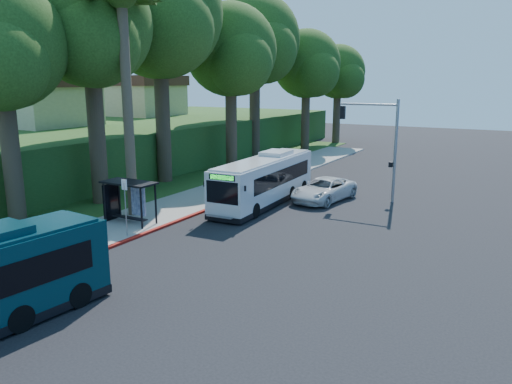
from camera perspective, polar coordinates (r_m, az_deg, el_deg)
The scene contains 18 objects.
ground at distance 28.22m, azimuth 0.65°, elevation -4.22°, with size 140.00×140.00×0.00m, color black.
sidewalk at distance 32.21m, azimuth -10.83°, elevation -2.21°, with size 4.50×70.00×0.12m, color gray.
red_curb at distance 27.85m, azimuth -12.48°, elevation -4.62°, with size 0.25×30.00×0.13m, color maroon.
grass_verge at distance 39.54m, azimuth -12.52°, elevation 0.41°, with size 8.00×70.00×0.06m, color #234719.
bus_shelter at distance 29.72m, azimuth -14.44°, elevation -0.16°, with size 3.20×1.51×2.55m.
stop_sign_pole at distance 26.90m, azimuth -14.73°, elevation -0.89°, with size 0.35×0.06×3.17m.
traffic_signal_pole at distance 35.13m, azimuth 14.10°, elevation 6.10°, with size 4.10×0.30×7.00m.
palm_tree at distance 30.95m, azimuth -15.08°, elevation 20.01°, with size 4.20×4.20×14.40m.
hillside_backdrop at distance 55.48m, azimuth -16.02°, elevation 6.18°, with size 24.00×60.00×8.80m.
tree_0 at distance 34.83m, azimuth -18.38°, elevation 16.98°, with size 8.40×8.00×15.70m.
tree_1 at distance 41.45m, azimuth -10.92°, elevation 18.70°, with size 10.50×10.00×18.26m.
tree_2 at distance 46.88m, azimuth -2.83°, elevation 15.40°, with size 8.82×8.40×15.12m.
tree_3 at distance 54.85m, azimuth -0.05°, elevation 16.57°, with size 10.08×9.60×17.28m.
tree_4 at distance 60.80m, azimuth 5.87°, elevation 13.99°, with size 8.40×8.00×14.14m.
tree_5 at distance 67.85m, azimuth 9.42°, elevation 13.09°, with size 7.35×7.00×12.86m.
tree_6 at distance 31.37m, azimuth -27.15°, elevation 14.08°, with size 7.56×7.20×13.74m.
white_bus at distance 33.73m, azimuth 1.07°, elevation 1.44°, with size 2.90×11.39×3.37m.
pickup at distance 34.89m, azimuth 7.77°, elevation 0.27°, with size 2.62×5.68×1.58m, color silver.
Camera 1 is at (12.94, -23.71, 8.15)m, focal length 35.00 mm.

